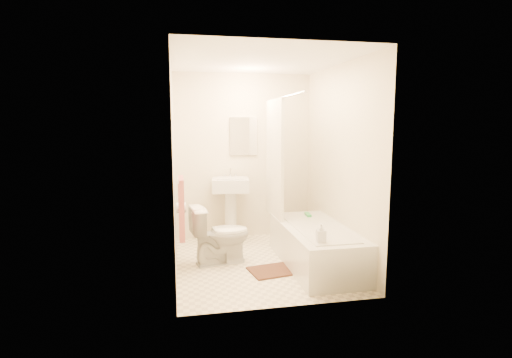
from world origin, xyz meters
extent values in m
plane|color=beige|center=(0.00, 0.00, 0.00)|extent=(2.40, 2.40, 0.00)
plane|color=white|center=(0.00, 0.00, 2.40)|extent=(2.40, 2.40, 0.00)
cube|color=beige|center=(0.00, 1.20, 1.20)|extent=(2.00, 0.02, 2.40)
cube|color=beige|center=(-1.00, 0.00, 1.20)|extent=(0.02, 2.40, 2.40)
cube|color=beige|center=(1.00, 0.00, 1.20)|extent=(0.02, 2.40, 2.40)
cube|color=white|center=(0.00, 1.18, 1.50)|extent=(0.40, 0.03, 0.55)
cylinder|color=silver|center=(0.30, 0.10, 2.00)|extent=(0.03, 1.70, 0.03)
cube|color=silver|center=(0.30, 0.50, 1.22)|extent=(0.04, 0.80, 1.55)
cylinder|color=silver|center=(-0.96, -0.25, 1.10)|extent=(0.02, 0.60, 0.02)
cube|color=#CC7266|center=(-0.93, -0.25, 0.78)|extent=(0.06, 0.45, 0.66)
cylinder|color=white|center=(-0.93, 0.12, 0.70)|extent=(0.11, 0.12, 0.12)
imported|color=white|center=(-0.47, 0.10, 0.35)|extent=(0.77, 0.51, 0.70)
cube|color=#4A2719|center=(0.10, -0.31, 0.01)|extent=(0.61, 0.50, 0.02)
imported|color=white|center=(0.47, -0.81, 0.57)|extent=(0.10, 0.10, 0.20)
cube|color=green|center=(0.72, 0.34, 0.49)|extent=(0.08, 0.20, 0.04)
camera|label=1|loc=(-0.96, -4.58, 1.70)|focal=28.00mm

